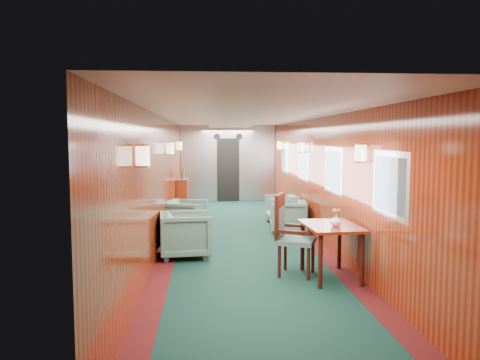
{
  "coord_description": "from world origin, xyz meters",
  "views": [
    {
      "loc": [
        -0.67,
        -8.87,
        2.0
      ],
      "look_at": [
        0.0,
        0.58,
        1.15
      ],
      "focal_mm": 35.0,
      "sensor_mm": 36.0,
      "label": 1
    }
  ],
  "objects_px": {
    "credenza": "(183,194)",
    "armchair_right_near": "(288,217)",
    "armchair_left_far": "(185,218)",
    "side_chair": "(289,231)",
    "armchair_right_far": "(282,209)",
    "dining_table": "(331,233)",
    "armchair_left_near": "(186,234)"
  },
  "relations": [
    {
      "from": "credenza",
      "to": "armchair_right_far",
      "type": "distance_m",
      "value": 3.17
    },
    {
      "from": "armchair_left_near",
      "to": "side_chair",
      "type": "bearing_deg",
      "value": -132.29
    },
    {
      "from": "dining_table",
      "to": "armchair_left_far",
      "type": "relative_size",
      "value": 1.34
    },
    {
      "from": "armchair_right_near",
      "to": "dining_table",
      "type": "bearing_deg",
      "value": 8.18
    },
    {
      "from": "dining_table",
      "to": "armchair_right_far",
      "type": "bearing_deg",
      "value": 86.2
    },
    {
      "from": "side_chair",
      "to": "dining_table",
      "type": "bearing_deg",
      "value": -0.97
    },
    {
      "from": "armchair_right_near",
      "to": "side_chair",
      "type": "bearing_deg",
      "value": -2.3
    },
    {
      "from": "armchair_left_near",
      "to": "armchair_left_far",
      "type": "height_order",
      "value": "armchair_left_near"
    },
    {
      "from": "armchair_left_far",
      "to": "armchair_right_far",
      "type": "height_order",
      "value": "armchair_left_far"
    },
    {
      "from": "side_chair",
      "to": "armchair_right_near",
      "type": "xyz_separation_m",
      "value": [
        0.52,
        3.02,
        -0.3
      ]
    },
    {
      "from": "armchair_left_far",
      "to": "armchair_right_near",
      "type": "bearing_deg",
      "value": -70.01
    },
    {
      "from": "credenza",
      "to": "armchair_left_near",
      "type": "bearing_deg",
      "value": -86.62
    },
    {
      "from": "side_chair",
      "to": "armchair_left_far",
      "type": "bearing_deg",
      "value": 140.84
    },
    {
      "from": "credenza",
      "to": "armchair_right_near",
      "type": "height_order",
      "value": "credenza"
    },
    {
      "from": "side_chair",
      "to": "armchair_left_near",
      "type": "relative_size",
      "value": 1.42
    },
    {
      "from": "armchair_left_near",
      "to": "armchair_right_far",
      "type": "bearing_deg",
      "value": -41.09
    },
    {
      "from": "side_chair",
      "to": "armchair_left_near",
      "type": "height_order",
      "value": "side_chair"
    },
    {
      "from": "credenza",
      "to": "armchair_right_near",
      "type": "bearing_deg",
      "value": -53.44
    },
    {
      "from": "armchair_right_near",
      "to": "armchair_right_far",
      "type": "bearing_deg",
      "value": -175.29
    },
    {
      "from": "dining_table",
      "to": "armchair_left_far",
      "type": "distance_m",
      "value": 3.86
    },
    {
      "from": "dining_table",
      "to": "side_chair",
      "type": "relative_size",
      "value": 0.91
    },
    {
      "from": "dining_table",
      "to": "credenza",
      "type": "height_order",
      "value": "credenza"
    },
    {
      "from": "side_chair",
      "to": "armchair_right_far",
      "type": "xyz_separation_m",
      "value": [
        0.58,
        4.21,
        -0.32
      ]
    },
    {
      "from": "side_chair",
      "to": "credenza",
      "type": "distance_m",
      "value": 6.51
    },
    {
      "from": "armchair_right_near",
      "to": "credenza",
      "type": "bearing_deg",
      "value": -135.98
    },
    {
      "from": "side_chair",
      "to": "armchair_right_far",
      "type": "height_order",
      "value": "side_chair"
    },
    {
      "from": "armchair_right_near",
      "to": "armchair_right_far",
      "type": "relative_size",
      "value": 1.04
    },
    {
      "from": "credenza",
      "to": "armchair_right_far",
      "type": "bearing_deg",
      "value": -39.7
    },
    {
      "from": "armchair_left_near",
      "to": "armchair_right_far",
      "type": "relative_size",
      "value": 1.16
    },
    {
      "from": "credenza",
      "to": "armchair_right_far",
      "type": "xyz_separation_m",
      "value": [
        2.44,
        -2.02,
        -0.12
      ]
    },
    {
      "from": "side_chair",
      "to": "armchair_right_far",
      "type": "distance_m",
      "value": 4.26
    },
    {
      "from": "armchair_left_near",
      "to": "armchair_right_near",
      "type": "bearing_deg",
      "value": -54.05
    }
  ]
}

